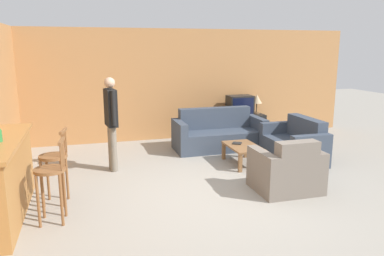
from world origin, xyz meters
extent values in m
plane|color=gray|center=(0.00, 0.00, 0.00)|extent=(24.00, 24.00, 0.00)
cube|color=#B27A47|center=(0.00, 3.73, 1.30)|extent=(9.40, 0.08, 2.60)
cube|color=#A87038|center=(-2.95, 0.06, 0.49)|extent=(0.47, 2.04, 0.99)
cylinder|color=brown|center=(-2.35, -0.25, 0.69)|extent=(0.42, 0.42, 0.04)
cylinder|color=brown|center=(-2.47, -0.11, 0.33)|extent=(0.04, 0.04, 0.67)
cylinder|color=brown|center=(-2.49, -0.37, 0.33)|extent=(0.04, 0.04, 0.67)
cylinder|color=brown|center=(-2.20, -0.13, 0.33)|extent=(0.04, 0.04, 0.67)
cylinder|color=brown|center=(-2.23, -0.40, 0.33)|extent=(0.04, 0.04, 0.67)
cylinder|color=brown|center=(-2.17, -0.15, 0.87)|extent=(0.02, 0.02, 0.32)
cylinder|color=brown|center=(-2.18, -0.23, 0.87)|extent=(0.02, 0.02, 0.32)
cylinder|color=brown|center=(-2.19, -0.31, 0.87)|extent=(0.02, 0.02, 0.32)
cylinder|color=brown|center=(-2.20, -0.38, 0.87)|extent=(0.02, 0.02, 0.32)
cube|color=brown|center=(-2.18, -0.27, 1.05)|extent=(0.07, 0.33, 0.04)
cylinder|color=brown|center=(-2.35, 0.35, 0.69)|extent=(0.45, 0.45, 0.04)
cylinder|color=brown|center=(-2.45, 0.51, 0.33)|extent=(0.04, 0.04, 0.67)
cylinder|color=brown|center=(-2.50, 0.24, 0.33)|extent=(0.04, 0.04, 0.67)
cylinder|color=brown|center=(-2.19, 0.46, 0.33)|extent=(0.04, 0.04, 0.67)
cylinder|color=brown|center=(-2.24, 0.19, 0.33)|extent=(0.04, 0.04, 0.67)
cylinder|color=brown|center=(-2.17, 0.43, 0.87)|extent=(0.02, 0.02, 0.32)
cylinder|color=brown|center=(-2.18, 0.36, 0.87)|extent=(0.02, 0.02, 0.32)
cylinder|color=brown|center=(-2.19, 0.28, 0.87)|extent=(0.02, 0.02, 0.32)
cylinder|color=brown|center=(-2.21, 0.21, 0.87)|extent=(0.02, 0.02, 0.32)
cube|color=brown|center=(-2.19, 0.32, 1.05)|extent=(0.10, 0.33, 0.04)
cube|color=#384251|center=(0.88, 2.44, 0.20)|extent=(1.62, 0.84, 0.41)
cube|color=#384251|center=(0.88, 2.75, 0.64)|extent=(1.62, 0.22, 0.46)
cube|color=#384251|center=(-0.01, 2.44, 0.33)|extent=(0.16, 0.84, 0.66)
cube|color=#384251|center=(1.77, 2.44, 0.33)|extent=(0.16, 0.84, 0.66)
cube|color=#70665B|center=(1.03, -0.10, 0.20)|extent=(0.63, 0.80, 0.41)
cube|color=#70665B|center=(1.03, -0.39, 0.63)|extent=(0.63, 0.22, 0.44)
cube|color=#70665B|center=(1.42, -0.10, 0.32)|extent=(0.16, 0.80, 0.65)
cube|color=#70665B|center=(0.63, -0.10, 0.32)|extent=(0.16, 0.80, 0.65)
cube|color=#384251|center=(1.98, 1.28, 0.20)|extent=(0.78, 1.07, 0.41)
cube|color=#384251|center=(2.26, 1.28, 0.62)|extent=(0.22, 1.07, 0.42)
cube|color=#384251|center=(1.98, 1.89, 0.32)|extent=(0.78, 0.16, 0.64)
cube|color=#384251|center=(1.98, 0.67, 0.32)|extent=(0.78, 0.16, 0.64)
cube|color=brown|center=(0.94, 1.29, 0.35)|extent=(0.55, 0.90, 0.04)
cube|color=brown|center=(0.70, 0.88, 0.16)|extent=(0.06, 0.06, 0.33)
cube|color=brown|center=(1.17, 0.88, 0.16)|extent=(0.06, 0.06, 0.33)
cube|color=brown|center=(0.70, 1.70, 0.16)|extent=(0.06, 0.06, 0.33)
cube|color=brown|center=(1.17, 1.70, 0.16)|extent=(0.06, 0.06, 0.33)
cube|color=black|center=(1.74, 3.35, 0.28)|extent=(1.19, 0.55, 0.56)
cube|color=black|center=(1.74, 3.35, 0.80)|extent=(0.60, 0.41, 0.47)
cube|color=black|center=(1.74, 3.15, 0.80)|extent=(0.53, 0.01, 0.40)
cube|color=black|center=(0.87, 1.45, 0.37)|extent=(0.23, 0.23, 0.02)
cylinder|color=brown|center=(2.19, 3.35, 0.58)|extent=(0.16, 0.16, 0.02)
cylinder|color=brown|center=(2.19, 3.35, 0.71)|extent=(0.03, 0.03, 0.24)
cone|color=tan|center=(2.19, 3.35, 0.93)|extent=(0.25, 0.25, 0.21)
cylinder|color=#756B5B|center=(-1.46, 1.69, 0.41)|extent=(0.12, 0.12, 0.82)
cylinder|color=#756B5B|center=(-1.44, 1.55, 0.41)|extent=(0.12, 0.12, 0.82)
cube|color=black|center=(-1.45, 1.62, 1.14)|extent=(0.22, 0.42, 0.65)
cylinder|color=black|center=(-1.48, 1.84, 1.16)|extent=(0.08, 0.08, 0.59)
cylinder|color=black|center=(-1.42, 1.40, 1.16)|extent=(0.08, 0.08, 0.59)
sphere|color=tan|center=(-1.45, 1.62, 1.57)|extent=(0.19, 0.19, 0.19)
camera|label=1|loc=(-1.88, -4.97, 2.16)|focal=35.00mm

